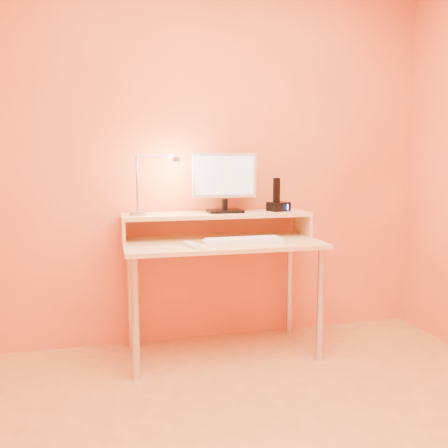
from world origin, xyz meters
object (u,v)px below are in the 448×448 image
object	(u,v)px
monitor_panel	(225,175)
keyboard	(243,241)
phone_dock	(278,207)
remote_control	(192,245)
lamp_base	(138,213)
mouse	(268,238)

from	to	relation	value
monitor_panel	keyboard	size ratio (longest dim) A/B	0.88
phone_dock	remote_control	distance (m)	0.73
phone_dock	keyboard	world-z (taller)	phone_dock
phone_dock	keyboard	bearing A→B (deg)	-159.51
phone_dock	lamp_base	bearing A→B (deg)	163.10
monitor_panel	phone_dock	world-z (taller)	monitor_panel
keyboard	mouse	bearing A→B (deg)	9.86
phone_dock	keyboard	size ratio (longest dim) A/B	0.27
remote_control	monitor_panel	bearing A→B (deg)	37.45
lamp_base	keyboard	size ratio (longest dim) A/B	0.21
monitor_panel	remote_control	distance (m)	0.57
lamp_base	remote_control	xyz separation A→B (m)	(0.29, -0.28, -0.16)
keyboard	remote_control	bearing A→B (deg)	-173.20
mouse	lamp_base	bearing A→B (deg)	149.64
monitor_panel	lamp_base	distance (m)	0.60
phone_dock	keyboard	xyz separation A→B (m)	(-0.32, -0.26, -0.18)
lamp_base	phone_dock	xyz separation A→B (m)	(0.92, 0.03, 0.02)
lamp_base	remote_control	size ratio (longest dim) A/B	0.55
phone_dock	mouse	bearing A→B (deg)	-142.59
lamp_base	mouse	size ratio (longest dim) A/B	0.94
phone_dock	mouse	size ratio (longest dim) A/B	1.23
monitor_panel	phone_dock	size ratio (longest dim) A/B	3.19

